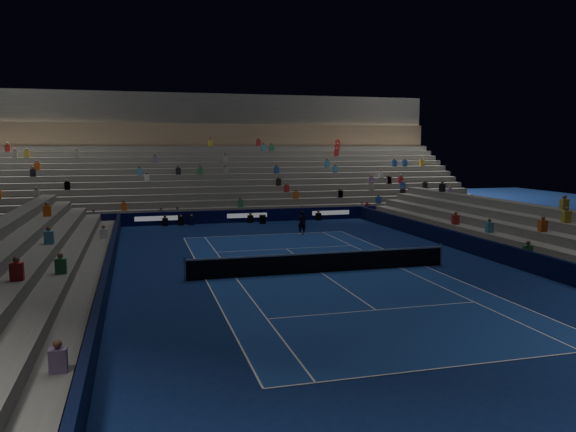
# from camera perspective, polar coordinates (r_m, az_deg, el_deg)

# --- Properties ---
(ground) EXTENTS (90.00, 90.00, 0.00)m
(ground) POSITION_cam_1_polar(r_m,az_deg,el_deg) (26.92, 3.36, -5.77)
(ground) COLOR #0D1D4F
(ground) RESTS_ON ground
(court_surface) EXTENTS (10.97, 23.77, 0.01)m
(court_surface) POSITION_cam_1_polar(r_m,az_deg,el_deg) (26.92, 3.36, -5.76)
(court_surface) COLOR navy
(court_surface) RESTS_ON ground
(sponsor_barrier_far) EXTENTS (44.00, 0.25, 1.00)m
(sponsor_barrier_far) POSITION_cam_1_polar(r_m,az_deg,el_deg) (44.51, -4.21, 0.02)
(sponsor_barrier_far) COLOR #080932
(sponsor_barrier_far) RESTS_ON ground
(sponsor_barrier_east) EXTENTS (0.25, 37.00, 1.00)m
(sponsor_barrier_east) POSITION_cam_1_polar(r_m,az_deg,el_deg) (31.23, 20.53, -3.48)
(sponsor_barrier_east) COLOR black
(sponsor_barrier_east) RESTS_ON ground
(sponsor_barrier_west) EXTENTS (0.25, 37.00, 1.00)m
(sponsor_barrier_west) POSITION_cam_1_polar(r_m,az_deg,el_deg) (25.51, -17.88, -5.68)
(sponsor_barrier_west) COLOR black
(sponsor_barrier_west) RESTS_ON ground
(grandstand_main) EXTENTS (44.00, 15.20, 11.20)m
(grandstand_main) POSITION_cam_1_polar(r_m,az_deg,el_deg) (53.49, -6.16, 4.28)
(grandstand_main) COLOR slate
(grandstand_main) RESTS_ON ground
(grandstand_east) EXTENTS (5.00, 37.00, 2.50)m
(grandstand_east) POSITION_cam_1_polar(r_m,az_deg,el_deg) (33.28, 25.42, -2.35)
(grandstand_east) COLOR slate
(grandstand_east) RESTS_ON ground
(grandstand_west) EXTENTS (5.00, 37.00, 2.50)m
(grandstand_west) POSITION_cam_1_polar(r_m,az_deg,el_deg) (25.84, -25.64, -4.94)
(grandstand_west) COLOR slate
(grandstand_west) RESTS_ON ground
(tennis_net) EXTENTS (12.90, 0.10, 1.10)m
(tennis_net) POSITION_cam_1_polar(r_m,az_deg,el_deg) (26.81, 3.36, -4.72)
(tennis_net) COLOR #B2B2B7
(tennis_net) RESTS_ON ground
(tennis_player) EXTENTS (0.61, 0.40, 1.64)m
(tennis_player) POSITION_cam_1_polar(r_m,az_deg,el_deg) (38.20, 1.42, -0.66)
(tennis_player) COLOR black
(tennis_player) RESTS_ON ground
(broadcast_camera) EXTENTS (0.59, 1.00, 0.65)m
(broadcast_camera) POSITION_cam_1_polar(r_m,az_deg,el_deg) (43.69, -2.60, -0.33)
(broadcast_camera) COLOR black
(broadcast_camera) RESTS_ON ground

